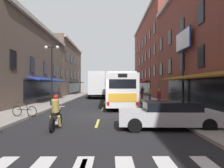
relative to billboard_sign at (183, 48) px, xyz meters
The scene contains 16 objects.
ground_plane 9.31m from the billboard_sign, 158.44° to the right, with size 34.80×80.00×0.10m, color black.
lane_centre_dashes 9.35m from the billboard_sign, 156.71° to the right, with size 0.14×73.90×0.01m.
sidewalk_left 14.26m from the billboard_sign, 167.86° to the right, with size 3.00×80.00×0.14m, color gray.
sidewalk_right 6.08m from the billboard_sign, 112.43° to the right, with size 3.00×80.00×0.14m, color gray.
billboard_sign is the anchor object (origin of this frame).
transit_bus 7.53m from the billboard_sign, 148.12° to the left, with size 2.88×11.67×3.18m.
box_truck 16.87m from the billboard_sign, 120.60° to the left, with size 2.64×7.41×4.08m.
sedan_near 9.63m from the billboard_sign, 114.80° to the right, with size 4.74×2.07×1.30m.
sedan_mid 24.38m from the billboard_sign, 110.10° to the left, with size 1.99×4.33×1.37m.
motorcycle_rider 12.70m from the billboard_sign, 139.19° to the right, with size 0.62×2.07×1.66m.
bicycle_mid 13.56m from the billboard_sign, 157.37° to the right, with size 1.68×0.55×0.91m.
pedestrian_near 13.89m from the billboard_sign, 96.23° to the left, with size 0.46×0.52×1.82m.
pedestrian_mid 11.22m from the billboard_sign, 101.09° to the left, with size 0.36×0.36×1.70m.
pedestrian_far 9.73m from the billboard_sign, 98.07° to the left, with size 0.36×0.36×1.67m.
pedestrian_rear 4.83m from the billboard_sign, 166.96° to the left, with size 0.36×0.36×1.63m.
street_lamp_twin 12.34m from the billboard_sign, behind, with size 1.42×0.32×5.77m.
Camera 1 is at (0.72, -14.50, 2.13)m, focal length 31.88 mm.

